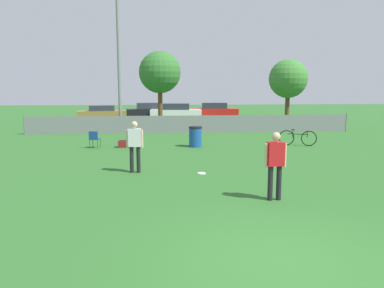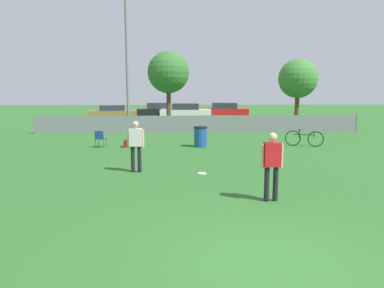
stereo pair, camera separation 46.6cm
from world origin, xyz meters
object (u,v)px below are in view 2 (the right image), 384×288
at_px(light_pole, 127,49).
at_px(tree_far_right, 298,79).
at_px(trash_bin, 200,137).
at_px(folding_chair_sideline, 100,138).
at_px(parked_car_white, 186,112).
at_px(gear_bag_sideline, 131,144).
at_px(player_defender_red, 272,162).
at_px(player_receiver_white, 136,143).
at_px(parked_car_dark, 158,111).
at_px(parked_car_red, 224,111).
at_px(parked_car_tan, 112,113).
at_px(tree_near_pole, 168,73).
at_px(bicycle_sideline, 304,138).
at_px(frisbee_disc, 202,173).

height_order(light_pole, tree_far_right, light_pole).
height_order(tree_far_right, trash_bin, tree_far_right).
distance_m(light_pole, folding_chair_sideline, 8.04).
bearing_deg(parked_car_white, gear_bag_sideline, -98.20).
relative_size(player_defender_red, gear_bag_sideline, 2.42).
bearing_deg(tree_far_right, player_receiver_white, -125.07).
xyz_separation_m(parked_car_dark, parked_car_red, (6.29, -0.03, 0.02)).
bearing_deg(parked_car_tan, gear_bag_sideline, -87.84).
distance_m(tree_far_right, parked_car_dark, 13.73).
xyz_separation_m(tree_near_pole, bicycle_sideline, (6.72, -8.98, -3.51)).
distance_m(trash_bin, gear_bag_sideline, 3.36).
bearing_deg(player_defender_red, bicycle_sideline, 61.84).
bearing_deg(tree_far_right, gear_bag_sideline, -140.72).
bearing_deg(parked_car_dark, gear_bag_sideline, -98.05).
height_order(player_receiver_white, parked_car_white, player_receiver_white).
bearing_deg(parked_car_white, parked_car_dark, 149.47).
relative_size(player_defender_red, parked_car_red, 0.37).
bearing_deg(light_pole, parked_car_white, 67.09).
bearing_deg(gear_bag_sideline, frisbee_disc, -63.24).
height_order(trash_bin, parked_car_white, parked_car_white).
height_order(light_pole, parked_car_red, light_pole).
distance_m(folding_chair_sideline, parked_car_tan, 16.31).
distance_m(tree_near_pole, parked_car_tan, 9.51).
bearing_deg(bicycle_sideline, parked_car_white, 128.40).
bearing_deg(tree_near_pole, parked_car_red, 59.19).
bearing_deg(parked_car_red, player_defender_red, -89.85).
bearing_deg(folding_chair_sideline, frisbee_disc, 138.75).
bearing_deg(folding_chair_sideline, parked_car_red, -103.96).
relative_size(tree_far_right, player_defender_red, 2.85).
height_order(tree_far_right, parked_car_red, tree_far_right).
xyz_separation_m(folding_chair_sideline, gear_bag_sideline, (1.45, 0.13, -0.31)).
distance_m(tree_far_right, player_receiver_white, 17.98).
height_order(light_pole, parked_car_tan, light_pole).
distance_m(player_receiver_white, parked_car_tan, 22.03).
distance_m(folding_chair_sideline, trash_bin, 4.79).
bearing_deg(folding_chair_sideline, trash_bin, -168.96).
distance_m(tree_near_pole, trash_bin, 9.71).
bearing_deg(folding_chair_sideline, tree_near_pole, -98.08).
bearing_deg(player_defender_red, light_pole, 105.04).
relative_size(player_receiver_white, parked_car_tan, 0.39).
bearing_deg(player_defender_red, folding_chair_sideline, 119.54).
bearing_deg(bicycle_sideline, folding_chair_sideline, -160.40).
distance_m(light_pole, frisbee_disc, 13.86).
distance_m(player_receiver_white, bicycle_sideline, 9.33).
bearing_deg(frisbee_disc, player_defender_red, -64.10).
distance_m(light_pole, parked_car_red, 14.22).
bearing_deg(gear_bag_sideline, parked_car_dark, 88.26).
bearing_deg(parked_car_red, light_pole, -119.59).
bearing_deg(parked_car_tan, trash_bin, -77.26).
xyz_separation_m(frisbee_disc, gear_bag_sideline, (-2.99, 5.93, 0.15)).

